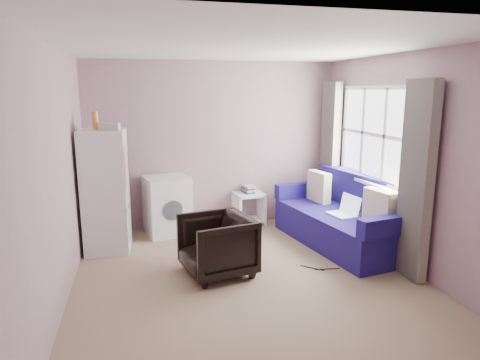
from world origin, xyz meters
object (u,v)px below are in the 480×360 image
object	(u,v)px
fridge	(106,191)
sofa	(345,219)
washing_machine	(167,204)
side_table	(248,205)
armchair	(217,242)

from	to	relation	value
fridge	sofa	size ratio (longest dim) A/B	0.81
washing_machine	side_table	distance (m)	1.30
side_table	sofa	bearing A→B (deg)	-48.61
washing_machine	side_table	bearing A→B (deg)	-2.70
washing_machine	sofa	xyz separation A→B (m)	(2.33, -1.00, -0.10)
armchair	side_table	size ratio (longest dim) A/B	1.23
side_table	armchair	bearing A→B (deg)	-115.14
washing_machine	side_table	size ratio (longest dim) A/B	1.38
armchair	washing_machine	size ratio (longest dim) A/B	0.90
washing_machine	sofa	bearing A→B (deg)	-34.71
armchair	side_table	xyz separation A→B (m)	(0.83, 1.77, -0.09)
armchair	fridge	world-z (taller)	fridge
armchair	fridge	size ratio (longest dim) A/B	0.42
washing_machine	armchair	bearing A→B (deg)	-85.62
fridge	washing_machine	distance (m)	1.02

